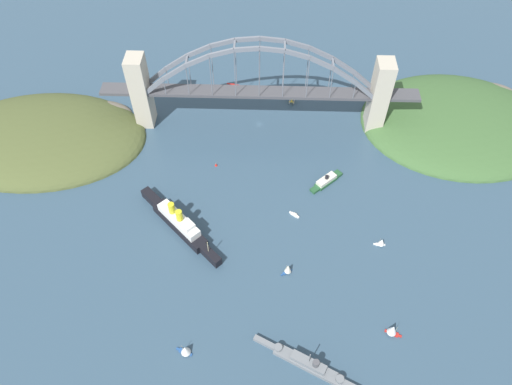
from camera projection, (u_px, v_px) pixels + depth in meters
name	position (u px, v px, depth m)	size (l,w,h in m)	color
ground_plane	(259.00, 124.00, 396.28)	(1400.00, 1400.00, 0.00)	#334C60
harbor_arch_bridge	(259.00, 92.00, 370.58)	(245.45, 17.38, 77.36)	#BCB29E
headland_west_shore	(458.00, 123.00, 397.11)	(156.41, 128.31, 27.35)	#3D6033
headland_east_shore	(46.00, 138.00, 385.38)	(165.31, 111.27, 28.75)	#4C562D
ocean_liner	(179.00, 223.00, 325.52)	(62.26, 62.45, 20.55)	black
naval_cruiser	(309.00, 364.00, 267.75)	(62.38, 32.87, 16.66)	slate
harbor_ferry_steamer	(326.00, 181.00, 354.08)	(25.27, 23.61, 7.54)	#23512D
seaplane_taxiing_near_bridge	(233.00, 86.00, 424.68)	(11.40, 7.49, 4.65)	#B7B7B2
seaplane_second_in_formation	(292.00, 100.00, 411.96)	(9.89, 7.33, 4.94)	#B7B7B2
small_boat_0	(381.00, 242.00, 318.50)	(7.90, 4.58, 7.30)	silver
small_boat_1	(294.00, 215.00, 335.99)	(7.22, 5.90, 2.32)	silver
small_boat_2	(288.00, 269.00, 304.55)	(7.48, 6.07, 9.42)	#234C8C
small_boat_3	(393.00, 330.00, 278.49)	(9.78, 7.06, 10.28)	#B2231E
small_boat_4	(185.00, 350.00, 271.62)	(9.87, 7.15, 8.83)	#234C8C
channel_marker_buoy	(216.00, 165.00, 365.81)	(2.20, 2.20, 2.75)	red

